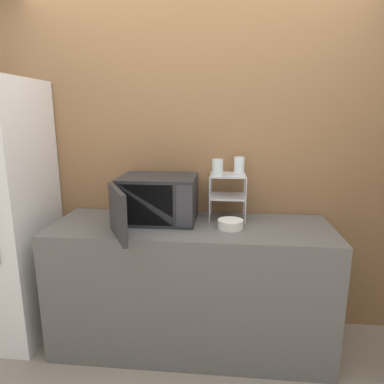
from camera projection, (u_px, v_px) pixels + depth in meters
The scene contains 9 objects.
ground_plane at pixel (186, 373), 2.25m from camera, with size 12.00×12.00×0.00m, color gray.
wall_back at pixel (196, 163), 2.64m from camera, with size 8.00×0.06×2.60m.
counter at pixel (191, 285), 2.47m from camera, with size 1.93×0.66×0.92m.
microwave at pixel (157, 199), 2.42m from camera, with size 0.56×0.77×0.32m.
dish_rack at pixel (228, 187), 2.46m from camera, with size 0.26×0.24×0.33m.
glass_front_left at pixel (218, 168), 2.37m from camera, with size 0.08×0.08×0.12m.
glass_back_right at pixel (239, 165), 2.50m from camera, with size 0.08×0.08×0.12m.
bowl at pixel (230, 224), 2.29m from camera, with size 0.17×0.17×0.06m.
refrigerator at pixel (0, 214), 2.50m from camera, with size 0.63×0.68×1.90m.
Camera 1 is at (0.23, -1.91, 1.67)m, focal length 32.00 mm.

